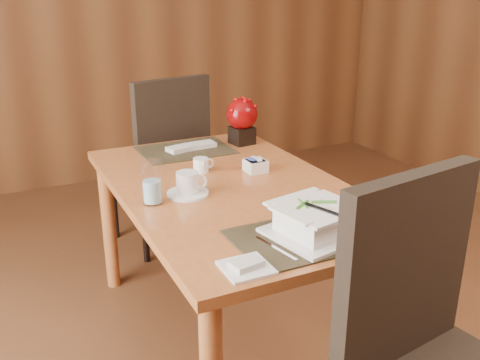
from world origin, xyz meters
name	(u,v)px	position (x,y,z in m)	size (l,w,h in m)	color
back_wall	(97,4)	(0.00, 3.00, 1.40)	(5.00, 0.02, 2.80)	brown
dining_table	(232,207)	(0.00, 0.60, 0.65)	(0.90, 1.50, 0.75)	#B16331
placemat_near	(302,238)	(0.00, 0.05, 0.75)	(0.45, 0.33, 0.01)	black
placemat_far	(186,150)	(0.00, 1.15, 0.75)	(0.45, 0.33, 0.01)	black
soup_setting	(315,221)	(0.04, 0.05, 0.81)	(0.32, 0.32, 0.11)	white
coffee_cup	(187,185)	(-0.20, 0.58, 0.79)	(0.17, 0.17, 0.09)	white
water_glass	(152,182)	(-0.35, 0.56, 0.84)	(0.08, 0.08, 0.17)	white
creamer_jug	(201,165)	(-0.05, 0.82, 0.78)	(0.09, 0.09, 0.06)	white
sugar_caddy	(255,166)	(0.17, 0.71, 0.78)	(0.09, 0.09, 0.05)	white
berry_decor	(242,118)	(0.31, 1.14, 0.89)	(0.16, 0.16, 0.24)	black
napkins_far	(193,146)	(0.04, 1.15, 0.77)	(0.25, 0.09, 0.02)	silver
bread_plate	(246,268)	(-0.26, -0.05, 0.75)	(0.14, 0.14, 0.01)	white
near_chair	(437,355)	(0.11, -0.47, 0.61)	(0.58, 0.58, 1.09)	black
far_chair	(163,154)	(0.02, 1.62, 0.60)	(0.58, 0.59, 1.06)	black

